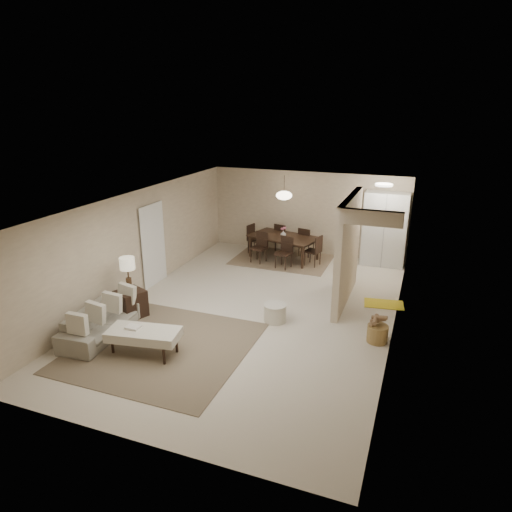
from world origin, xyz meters
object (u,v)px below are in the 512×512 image
at_px(round_pouf, 275,313).
at_px(side_table, 131,304).
at_px(ottoman_bench, 144,335).
at_px(pantry_cabinet, 385,229).
at_px(dining_table, 283,248).
at_px(wicker_basket, 377,334).
at_px(sofa, 102,322).

bearing_deg(round_pouf, side_table, -163.54).
relative_size(ottoman_bench, side_table, 2.36).
bearing_deg(side_table, pantry_cabinet, 48.58).
distance_m(pantry_cabinet, dining_table, 2.96).
bearing_deg(wicker_basket, sofa, -162.20).
bearing_deg(side_table, sofa, -93.13).
distance_m(side_table, wicker_basket, 5.21).
height_order(pantry_cabinet, sofa, pantry_cabinet).
xyz_separation_m(pantry_cabinet, round_pouf, (-1.75, -4.50, -0.86)).
relative_size(sofa, dining_table, 0.99).
distance_m(ottoman_bench, round_pouf, 2.81).
distance_m(side_table, round_pouf, 3.13).
bearing_deg(pantry_cabinet, dining_table, -169.14).
distance_m(wicker_basket, dining_table, 5.21).
bearing_deg(dining_table, pantry_cabinet, 25.08).
height_order(ottoman_bench, dining_table, dining_table).
bearing_deg(round_pouf, pantry_cabinet, 68.77).
xyz_separation_m(pantry_cabinet, dining_table, (-2.82, -0.54, -0.70)).
height_order(sofa, round_pouf, sofa).
xyz_separation_m(pantry_cabinet, sofa, (-4.80, -6.30, -0.76)).
height_order(round_pouf, wicker_basket, round_pouf).
xyz_separation_m(side_table, dining_table, (1.93, 4.84, 0.05)).
relative_size(ottoman_bench, dining_table, 0.71).
bearing_deg(pantry_cabinet, wicker_basket, -85.06).
bearing_deg(ottoman_bench, side_table, 123.51).
bearing_deg(round_pouf, sofa, -149.46).
bearing_deg(side_table, wicker_basket, 8.34).
distance_m(pantry_cabinet, sofa, 7.96).
bearing_deg(wicker_basket, pantry_cabinet, 94.94).
xyz_separation_m(ottoman_bench, wicker_basket, (4.00, 1.97, -0.21)).
relative_size(ottoman_bench, round_pouf, 2.86).
bearing_deg(dining_table, ottoman_bench, -83.14).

